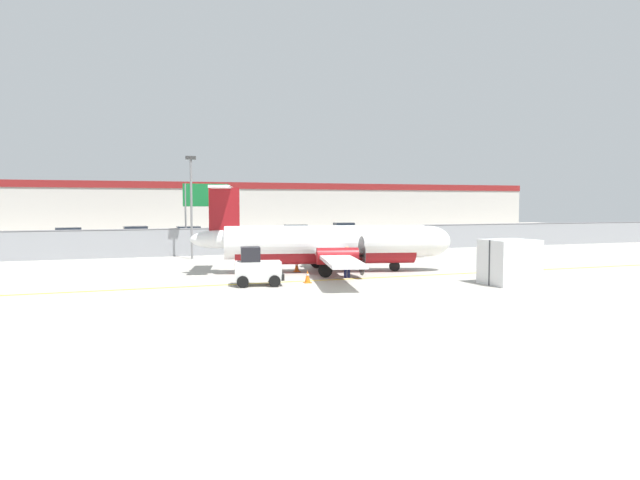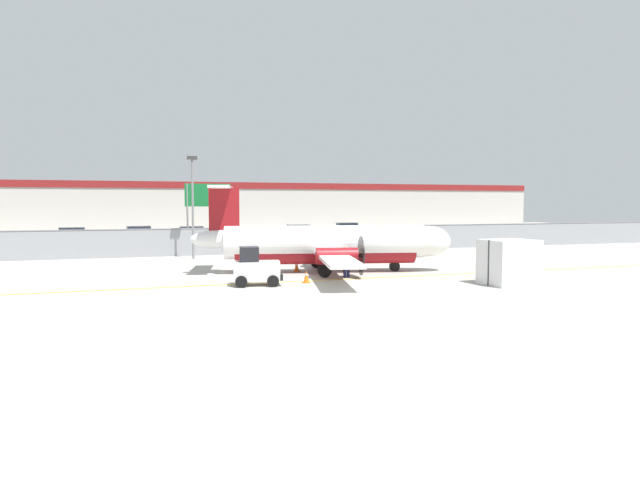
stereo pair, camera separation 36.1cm
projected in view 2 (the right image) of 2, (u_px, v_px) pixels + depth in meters
name	position (u px, v px, depth m)	size (l,w,h in m)	color
ground_plane	(325.00, 280.00, 29.45)	(140.00, 140.00, 0.01)	#ADA89E
perimeter_fence	(258.00, 240.00, 44.50)	(98.00, 0.10, 2.10)	gray
parking_lot_strip	(232.00, 243.00, 55.44)	(98.00, 17.00, 0.12)	#38383A
background_building	(207.00, 208.00, 72.70)	(91.00, 8.10, 6.50)	beige
commuter_airplane	(330.00, 244.00, 32.68)	(14.94, 15.95, 4.92)	white
baggage_tug	(255.00, 268.00, 27.45)	(2.48, 1.71, 1.88)	silver
ground_crew_worker	(346.00, 260.00, 30.31)	(0.55, 0.37, 1.70)	#191E4C
cargo_container	(509.00, 262.00, 27.79)	(2.49, 2.11, 2.20)	silver
traffic_cone_near_left	(297.00, 266.00, 33.04)	(0.36, 0.36, 0.64)	orange
traffic_cone_near_right	(306.00, 277.00, 28.41)	(0.36, 0.36, 0.64)	orange
parked_car_0	(70.00, 236.00, 53.11)	(4.38, 2.42, 1.58)	black
parked_car_1	(137.00, 234.00, 56.07)	(4.31, 2.24, 1.58)	red
parked_car_2	(190.00, 235.00, 55.57)	(4.22, 2.05, 1.58)	gray
parked_car_3	(256.00, 234.00, 55.65)	(4.32, 2.27, 1.58)	slate
parked_car_4	(300.00, 232.00, 59.70)	(4.28, 2.16, 1.58)	navy
parked_car_5	(346.00, 230.00, 65.80)	(4.33, 2.29, 1.58)	slate
apron_light_pole	(193.00, 198.00, 40.29)	(0.70, 0.30, 7.27)	slate
highway_sign	(208.00, 201.00, 45.23)	(3.60, 0.14, 5.50)	slate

